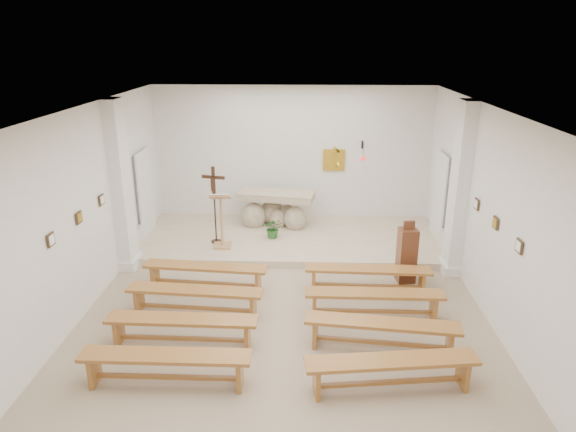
{
  "coord_description": "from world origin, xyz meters",
  "views": [
    {
      "loc": [
        0.36,
        -7.81,
        4.59
      ],
      "look_at": [
        0.01,
        1.6,
        1.31
      ],
      "focal_mm": 32.0,
      "sensor_mm": 36.0,
      "label": 1
    }
  ],
  "objects_px": {
    "donation_pedestal": "(407,255)",
    "bench_left_third": "(182,325)",
    "crucifix_stand": "(214,199)",
    "bench_left_second": "(195,295)",
    "bench_right_fourth": "(391,367)",
    "bench_left_front": "(206,271)",
    "lectern": "(221,220)",
    "bench_right_front": "(368,274)",
    "bench_right_second": "(374,298)",
    "bench_left_fourth": "(166,362)",
    "bench_right_third": "(382,329)",
    "altar": "(276,211)"
  },
  "relations": [
    {
      "from": "bench_left_front",
      "to": "bench_right_third",
      "type": "relative_size",
      "value": 1.0
    },
    {
      "from": "bench_right_front",
      "to": "bench_left_third",
      "type": "relative_size",
      "value": 1.0
    },
    {
      "from": "lectern",
      "to": "donation_pedestal",
      "type": "bearing_deg",
      "value": -22.89
    },
    {
      "from": "altar",
      "to": "bench_right_third",
      "type": "relative_size",
      "value": 0.81
    },
    {
      "from": "altar",
      "to": "bench_left_front",
      "type": "distance_m",
      "value": 3.41
    },
    {
      "from": "lectern",
      "to": "bench_right_front",
      "type": "bearing_deg",
      "value": -34.88
    },
    {
      "from": "donation_pedestal",
      "to": "bench_left_fourth",
      "type": "xyz_separation_m",
      "value": [
        -3.89,
        -3.4,
        -0.18
      ]
    },
    {
      "from": "bench_right_front",
      "to": "bench_left_second",
      "type": "height_order",
      "value": "same"
    },
    {
      "from": "bench_right_fourth",
      "to": "bench_right_third",
      "type": "bearing_deg",
      "value": 82.84
    },
    {
      "from": "bench_right_third",
      "to": "bench_right_front",
      "type": "bearing_deg",
      "value": 96.55
    },
    {
      "from": "bench_right_fourth",
      "to": "bench_left_second",
      "type": "bearing_deg",
      "value": 140.83
    },
    {
      "from": "lectern",
      "to": "bench_right_front",
      "type": "height_order",
      "value": "lectern"
    },
    {
      "from": "bench_right_fourth",
      "to": "bench_left_front",
      "type": "bearing_deg",
      "value": 129.69
    },
    {
      "from": "bench_left_second",
      "to": "bench_left_third",
      "type": "bearing_deg",
      "value": -85.79
    },
    {
      "from": "bench_right_second",
      "to": "bench_left_third",
      "type": "distance_m",
      "value": 3.23
    },
    {
      "from": "altar",
      "to": "bench_left_second",
      "type": "distance_m",
      "value": 4.33
    },
    {
      "from": "bench_left_second",
      "to": "bench_right_fourth",
      "type": "bearing_deg",
      "value": -27.8
    },
    {
      "from": "bench_right_second",
      "to": "bench_right_fourth",
      "type": "relative_size",
      "value": 0.99
    },
    {
      "from": "donation_pedestal",
      "to": "bench_right_front",
      "type": "xyz_separation_m",
      "value": [
        -0.8,
        -0.51,
        -0.18
      ]
    },
    {
      "from": "bench_left_third",
      "to": "bench_right_fourth",
      "type": "relative_size",
      "value": 0.99
    },
    {
      "from": "crucifix_stand",
      "to": "bench_left_front",
      "type": "distance_m",
      "value": 2.19
    },
    {
      "from": "crucifix_stand",
      "to": "bench_left_third",
      "type": "xyz_separation_m",
      "value": [
        0.15,
        -3.96,
        -0.8
      ]
    },
    {
      "from": "altar",
      "to": "bench_right_front",
      "type": "height_order",
      "value": "altar"
    },
    {
      "from": "bench_right_third",
      "to": "bench_left_fourth",
      "type": "distance_m",
      "value": 3.23
    },
    {
      "from": "bench_left_second",
      "to": "bench_left_fourth",
      "type": "height_order",
      "value": "same"
    },
    {
      "from": "donation_pedestal",
      "to": "bench_right_second",
      "type": "xyz_separation_m",
      "value": [
        -0.8,
        -1.47,
        -0.18
      ]
    },
    {
      "from": "donation_pedestal",
      "to": "crucifix_stand",
      "type": "bearing_deg",
      "value": 152.38
    },
    {
      "from": "crucifix_stand",
      "to": "bench_left_third",
      "type": "height_order",
      "value": "crucifix_stand"
    },
    {
      "from": "crucifix_stand",
      "to": "donation_pedestal",
      "type": "height_order",
      "value": "crucifix_stand"
    },
    {
      "from": "bench_right_front",
      "to": "bench_left_fourth",
      "type": "height_order",
      "value": "same"
    },
    {
      "from": "bench_right_front",
      "to": "bench_left_second",
      "type": "distance_m",
      "value": 3.23
    },
    {
      "from": "bench_left_second",
      "to": "bench_right_fourth",
      "type": "distance_m",
      "value": 3.64
    },
    {
      "from": "bench_right_second",
      "to": "bench_left_fourth",
      "type": "relative_size",
      "value": 1.0
    },
    {
      "from": "bench_left_front",
      "to": "bench_left_fourth",
      "type": "relative_size",
      "value": 1.01
    },
    {
      "from": "crucifix_stand",
      "to": "donation_pedestal",
      "type": "xyz_separation_m",
      "value": [
        4.04,
        -1.52,
        -0.62
      ]
    },
    {
      "from": "lectern",
      "to": "bench_right_third",
      "type": "xyz_separation_m",
      "value": [
        3.05,
        -3.68,
        -0.41
      ]
    },
    {
      "from": "bench_right_second",
      "to": "bench_left_fourth",
      "type": "distance_m",
      "value": 3.64
    },
    {
      "from": "bench_left_second",
      "to": "crucifix_stand",
      "type": "bearing_deg",
      "value": 97.03
    },
    {
      "from": "donation_pedestal",
      "to": "bench_left_fourth",
      "type": "height_order",
      "value": "donation_pedestal"
    },
    {
      "from": "bench_right_second",
      "to": "bench_right_fourth",
      "type": "xyz_separation_m",
      "value": [
        0.0,
        -1.93,
        0.0
      ]
    },
    {
      "from": "donation_pedestal",
      "to": "bench_left_front",
      "type": "distance_m",
      "value": 3.93
    },
    {
      "from": "donation_pedestal",
      "to": "bench_left_third",
      "type": "xyz_separation_m",
      "value": [
        -3.89,
        -2.44,
        -0.18
      ]
    },
    {
      "from": "crucifix_stand",
      "to": "bench_left_fourth",
      "type": "height_order",
      "value": "crucifix_stand"
    },
    {
      "from": "bench_right_third",
      "to": "crucifix_stand",
      "type": "bearing_deg",
      "value": 135.79
    },
    {
      "from": "bench_right_fourth",
      "to": "bench_right_front",
      "type": "bearing_deg",
      "value": 82.84
    },
    {
      "from": "bench_right_third",
      "to": "donation_pedestal",
      "type": "bearing_deg",
      "value": 78.28
    },
    {
      "from": "crucifix_stand",
      "to": "bench_left_second",
      "type": "height_order",
      "value": "crucifix_stand"
    },
    {
      "from": "donation_pedestal",
      "to": "bench_left_fourth",
      "type": "relative_size",
      "value": 0.54
    },
    {
      "from": "bench_left_fourth",
      "to": "bench_right_fourth",
      "type": "bearing_deg",
      "value": 0.15
    },
    {
      "from": "bench_left_third",
      "to": "bench_left_front",
      "type": "bearing_deg",
      "value": 91.09
    }
  ]
}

